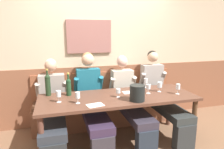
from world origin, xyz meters
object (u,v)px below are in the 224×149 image
at_px(person_right_seat, 129,97).
at_px(ice_bucket, 137,93).
at_px(dining_table, 118,101).
at_px(person_center_right_seat, 52,105).
at_px(wine_glass_mid_right, 178,87).
at_px(person_center_left_seat, 92,98).
at_px(person_left_seat, 161,93).
at_px(wine_bottle_amber_mid, 48,84).
at_px(wine_glass_mid_left, 160,85).
at_px(wall_bench, 107,109).
at_px(wine_glass_center_front, 148,87).
at_px(wine_glass_right_end, 59,94).
at_px(wine_glass_center_rear, 146,81).
at_px(wine_glass_by_bottle, 118,91).
at_px(wine_glass_near_bucket, 78,96).
at_px(wine_bottle_clear_water, 69,86).

bearing_deg(person_right_seat, ice_bucket, -98.79).
height_order(dining_table, person_center_right_seat, person_center_right_seat).
relative_size(ice_bucket, wine_glass_mid_right, 1.39).
height_order(person_center_left_seat, person_left_seat, person_center_left_seat).
bearing_deg(wine_bottle_amber_mid, wine_glass_mid_right, -13.62).
distance_m(person_center_right_seat, wine_glass_mid_left, 1.66).
xyz_separation_m(person_center_left_seat, person_right_seat, (0.61, -0.00, -0.03)).
height_order(wall_bench, wine_glass_center_front, wall_bench).
distance_m(person_left_seat, wine_glass_right_end, 1.75).
bearing_deg(ice_bucket, wine_glass_mid_left, 30.62).
height_order(wine_glass_mid_right, wine_glass_mid_left, wine_glass_mid_right).
bearing_deg(wine_glass_mid_left, wine_glass_center_rear, 112.10).
relative_size(ice_bucket, wine_bottle_amber_mid, 0.55).
distance_m(wine_glass_by_bottle, wine_glass_mid_left, 0.71).
height_order(person_right_seat, wine_glass_center_front, person_right_seat).
distance_m(wine_bottle_amber_mid, wine_glass_by_bottle, 1.03).
relative_size(wine_glass_by_bottle, wine_glass_near_bucket, 0.82).
height_order(wine_bottle_clear_water, wine_glass_by_bottle, wine_bottle_clear_water).
bearing_deg(person_right_seat, wine_glass_center_front, -57.21).
height_order(wine_glass_near_bucket, wine_glass_center_rear, wine_glass_center_rear).
xyz_separation_m(wall_bench, wine_bottle_amber_mid, (-0.98, -0.37, 0.63)).
bearing_deg(person_right_seat, wine_glass_right_end, -162.73).
bearing_deg(wine_glass_center_rear, person_center_right_seat, -179.79).
bearing_deg(ice_bucket, dining_table, 126.41).
xyz_separation_m(person_center_right_seat, person_center_left_seat, (0.60, 0.01, 0.05)).
relative_size(dining_table, wine_glass_center_rear, 14.42).
relative_size(person_right_seat, ice_bucket, 5.79).
bearing_deg(person_left_seat, wine_bottle_amber_mid, -179.84).
height_order(person_center_left_seat, ice_bucket, person_center_left_seat).
bearing_deg(wine_glass_mid_right, person_right_seat, 143.02).
relative_size(wall_bench, wine_bottle_amber_mid, 6.48).
xyz_separation_m(wall_bench, person_center_right_seat, (-0.93, -0.38, 0.31)).
bearing_deg(wall_bench, wine_bottle_amber_mid, -159.06).
distance_m(wine_bottle_amber_mid, wine_glass_center_rear, 1.56).
bearing_deg(person_center_left_seat, wine_glass_by_bottle, -48.92).
bearing_deg(wine_glass_mid_right, wine_bottle_clear_water, 166.56).
bearing_deg(dining_table, wine_glass_right_end, -177.64).
distance_m(person_right_seat, wine_glass_center_rear, 0.39).
height_order(person_right_seat, wine_glass_near_bucket, person_right_seat).
height_order(person_center_right_seat, person_right_seat, person_right_seat).
distance_m(ice_bucket, wine_glass_near_bucket, 0.80).
bearing_deg(wine_glass_center_front, dining_table, -179.92).
height_order(person_right_seat, wine_glass_right_end, person_right_seat).
height_order(person_center_left_seat, wine_glass_by_bottle, person_center_left_seat).
relative_size(person_center_left_seat, wine_glass_by_bottle, 10.71).
bearing_deg(dining_table, ice_bucket, -53.59).
relative_size(ice_bucket, wine_glass_center_rear, 1.38).
height_order(ice_bucket, wine_glass_right_end, ice_bucket).
bearing_deg(ice_bucket, person_center_right_seat, 153.55).
height_order(wine_bottle_amber_mid, wine_glass_by_bottle, wine_bottle_amber_mid).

